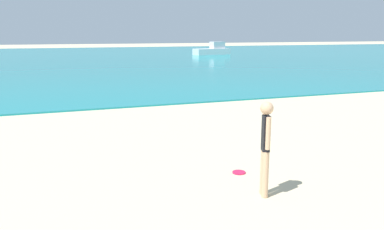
# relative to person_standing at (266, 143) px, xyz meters

# --- Properties ---
(water) EXTENTS (160.00, 60.00, 0.06)m
(water) POSITION_rel_person_standing_xyz_m (-0.48, 38.35, -0.85)
(water) COLOR teal
(water) RESTS_ON ground
(person_standing) EXTENTS (0.21, 0.34, 1.55)m
(person_standing) POSITION_rel_person_standing_xyz_m (0.00, 0.00, 0.00)
(person_standing) COLOR #DDAD84
(person_standing) RESTS_ON ground
(frisbee) EXTENTS (0.25, 0.25, 0.03)m
(frisbee) POSITION_rel_person_standing_xyz_m (0.11, 1.09, -0.87)
(frisbee) COLOR #E51E4C
(frisbee) RESTS_ON ground
(boat_far) EXTENTS (4.67, 2.19, 1.53)m
(boat_far) POSITION_rel_person_standing_xyz_m (15.83, 38.77, -0.29)
(boat_far) COLOR white
(boat_far) RESTS_ON water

